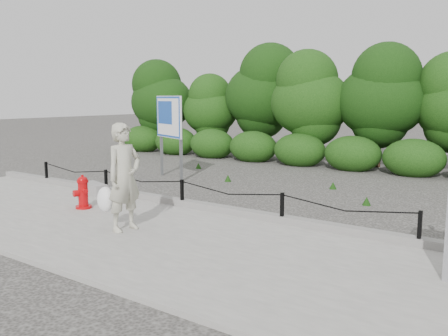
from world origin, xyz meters
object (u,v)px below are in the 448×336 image
fire_hydrant (83,192)px  advertising_sign (169,121)px  pedestrian (123,179)px  concrete_block (95,189)px

fire_hydrant → advertising_sign: 4.73m
fire_hydrant → advertising_sign: size_ratio=0.29×
pedestrian → advertising_sign: 6.06m
concrete_block → advertising_sign: advertising_sign is taller
fire_hydrant → advertising_sign: bearing=127.1°
pedestrian → advertising_sign: advertising_sign is taller
pedestrian → concrete_block: 3.60m
fire_hydrant → pedestrian: (2.01, -0.66, 0.60)m
concrete_block → fire_hydrant: bearing=-48.9°
pedestrian → concrete_block: (-3.01, 1.81, -0.81)m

